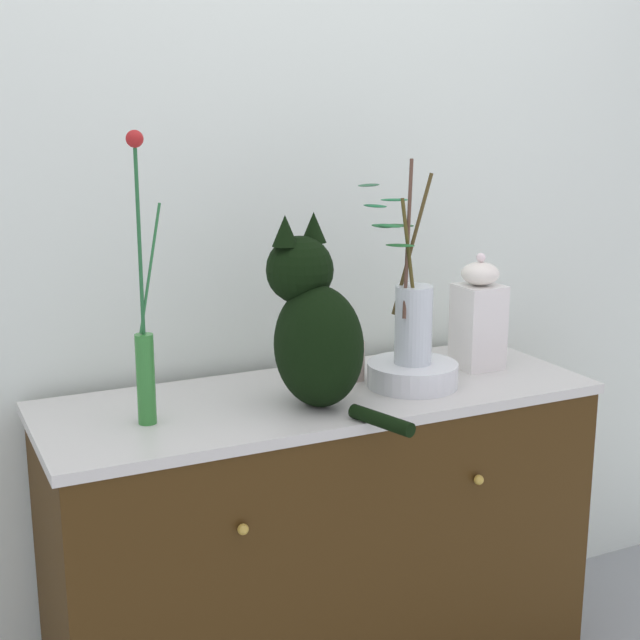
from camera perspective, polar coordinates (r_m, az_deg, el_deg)
wall_back at (r=2.37m, az=-3.33°, el=8.29°), size 4.40×0.08×2.60m
sideboard at (r=2.34m, az=0.00°, el=-14.40°), size 1.34×0.50×0.84m
cat_sitting at (r=2.04m, az=-0.37°, el=-0.37°), size 0.24×0.41×0.44m
vase_slim_green at (r=1.95m, az=-11.06°, el=-1.37°), size 0.07×0.04×0.63m
bowl_porcelain at (r=2.23m, az=5.86°, el=-3.43°), size 0.22×0.22×0.06m
vase_glass_clear at (r=2.20m, az=5.83°, el=0.32°), size 0.18×0.18×0.49m
jar_lidded_porcelain at (r=2.39m, az=9.99°, el=0.20°), size 0.11×0.11×0.31m
candle_pillar at (r=2.26m, az=2.23°, el=-2.60°), size 0.05×0.05×0.11m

